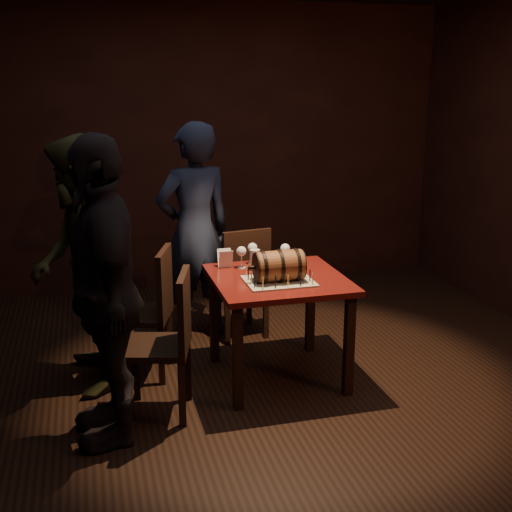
% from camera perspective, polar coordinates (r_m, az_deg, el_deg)
% --- Properties ---
extents(room_shell, '(5.04, 5.04, 2.80)m').
position_cam_1_polar(room_shell, '(4.05, 1.17, 6.03)').
color(room_shell, black).
rests_on(room_shell, ground).
extents(pub_table, '(0.90, 0.90, 0.75)m').
position_cam_1_polar(pub_table, '(4.45, 1.97, -3.22)').
color(pub_table, '#4B0E0C').
rests_on(pub_table, ground).
extents(cake_board, '(0.45, 0.35, 0.01)m').
position_cam_1_polar(cake_board, '(4.30, 2.05, -2.26)').
color(cake_board, '#B0A58E').
rests_on(cake_board, pub_table).
extents(barrel_cake, '(0.38, 0.22, 0.22)m').
position_cam_1_polar(barrel_cake, '(4.27, 2.06, -0.87)').
color(barrel_cake, brown).
rests_on(barrel_cake, cake_board).
extents(birthday_candles, '(0.40, 0.30, 0.09)m').
position_cam_1_polar(birthday_candles, '(4.29, 2.06, -1.66)').
color(birthday_candles, '#FEE298').
rests_on(birthday_candles, cake_board).
extents(wine_glass_left, '(0.07, 0.07, 0.16)m').
position_cam_1_polar(wine_glass_left, '(4.59, -1.30, 0.33)').
color(wine_glass_left, silver).
rests_on(wine_glass_left, pub_table).
extents(wine_glass_mid, '(0.07, 0.07, 0.16)m').
position_cam_1_polar(wine_glass_mid, '(4.68, -0.32, 0.65)').
color(wine_glass_mid, silver).
rests_on(wine_glass_mid, pub_table).
extents(wine_glass_right, '(0.07, 0.07, 0.16)m').
position_cam_1_polar(wine_glass_right, '(4.66, 2.61, 0.57)').
color(wine_glass_right, silver).
rests_on(wine_glass_right, pub_table).
extents(pint_of_ale, '(0.07, 0.07, 0.15)m').
position_cam_1_polar(pint_of_ale, '(4.55, -0.10, -0.39)').
color(pint_of_ale, silver).
rests_on(pint_of_ale, pub_table).
extents(menu_card, '(0.10, 0.05, 0.13)m').
position_cam_1_polar(menu_card, '(4.62, -2.76, -0.25)').
color(menu_card, white).
rests_on(menu_card, pub_table).
extents(chair_back, '(0.46, 0.46, 0.93)m').
position_cam_1_polar(chair_back, '(5.17, -1.23, -1.88)').
color(chair_back, black).
rests_on(chair_back, ground).
extents(chair_left_rear, '(0.50, 0.50, 0.93)m').
position_cam_1_polar(chair_left_rear, '(4.59, -9.28, -4.36)').
color(chair_left_rear, black).
rests_on(chair_left_rear, ground).
extents(chair_left_front, '(0.49, 0.49, 0.93)m').
position_cam_1_polar(chair_left_front, '(4.04, -7.74, -7.09)').
color(chair_left_front, black).
rests_on(chair_left_front, ground).
extents(person_back, '(0.73, 0.57, 1.76)m').
position_cam_1_polar(person_back, '(5.15, -5.50, 2.07)').
color(person_back, '#1A2035').
rests_on(person_back, ground).
extents(person_left_rear, '(0.69, 0.87, 1.73)m').
position_cam_1_polar(person_left_rear, '(4.41, -15.29, -0.89)').
color(person_left_rear, '#383A1D').
rests_on(person_left_rear, ground).
extents(person_left_front, '(0.50, 1.08, 1.80)m').
position_cam_1_polar(person_left_front, '(3.74, -13.32, -3.15)').
color(person_left_front, black).
rests_on(person_left_front, ground).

